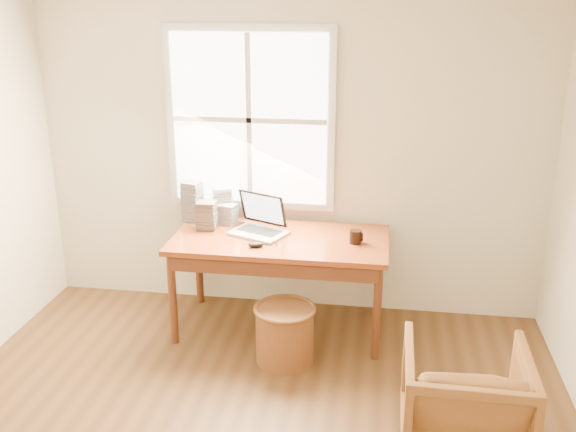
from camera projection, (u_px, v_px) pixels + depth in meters
name	position (u px, v px, depth m)	size (l,w,h in m)	color
room_shell	(219.00, 247.00, 3.05)	(4.04, 4.54, 2.64)	brown
desk	(280.00, 240.00, 4.77)	(1.60, 0.80, 0.04)	brown
armchair	(464.00, 401.00, 3.57)	(0.68, 0.70, 0.63)	brown
wicker_stool	(285.00, 335.00, 4.49)	(0.41, 0.41, 0.41)	brown
laptop	(258.00, 214.00, 4.77)	(0.44, 0.46, 0.33)	#B7BABF
mouse	(256.00, 245.00, 4.58)	(0.11, 0.07, 0.04)	black
coffee_mug	(356.00, 237.00, 4.64)	(0.09, 0.09, 0.10)	black
cd_stack_a	(222.00, 204.00, 5.09)	(0.13, 0.12, 0.27)	#A9ADB4
cd_stack_b	(206.00, 215.00, 4.91)	(0.14, 0.13, 0.22)	#26262B
cd_stack_c	(192.00, 202.00, 5.07)	(0.14, 0.12, 0.32)	#9697A2
cd_stack_d	(228.00, 214.00, 5.03)	(0.13, 0.11, 0.16)	silver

